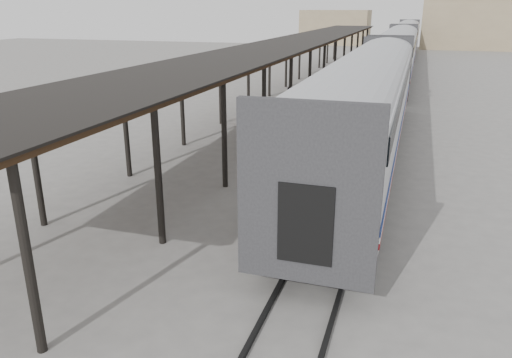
{
  "coord_description": "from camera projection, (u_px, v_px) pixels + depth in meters",
  "views": [
    {
      "loc": [
        5.14,
        -13.51,
        6.38
      ],
      "look_at": [
        1.0,
        -0.54,
        1.7
      ],
      "focal_mm": 35.0,
      "sensor_mm": 36.0,
      "label": 1
    }
  ],
  "objects": [
    {
      "name": "train",
      "position": [
        397.0,
        52.0,
        44.37
      ],
      "size": [
        3.45,
        76.01,
        4.01
      ],
      "color": "silver",
      "rests_on": "ground"
    },
    {
      "name": "canopy",
      "position": [
        300.0,
        42.0,
        37.01
      ],
      "size": [
        4.9,
        64.3,
        4.15
      ],
      "color": "#422B19",
      "rests_on": "ground"
    },
    {
      "name": "ground",
      "position": [
        231.0,
        222.0,
        15.72
      ],
      "size": [
        160.0,
        160.0,
        0.0
      ],
      "primitive_type": "plane",
      "color": "slate",
      "rests_on": "ground"
    },
    {
      "name": "building_far",
      "position": [
        480.0,
        23.0,
        80.66
      ],
      "size": [
        18.0,
        10.0,
        8.0
      ],
      "primitive_type": "cube",
      "color": "tan",
      "rests_on": "ground"
    },
    {
      "name": "suitcase_stack",
      "position": [
        268.0,
        188.0,
        15.64
      ],
      "size": [
        1.2,
        1.21,
        0.44
      ],
      "rotation": [
        0.0,
        0.0,
        0.25
      ],
      "color": "#3E3D40",
      "rests_on": "baggage_cart"
    },
    {
      "name": "porter",
      "position": [
        264.0,
        175.0,
        14.45
      ],
      "size": [
        0.44,
        0.68,
        1.85
      ],
      "primitive_type": "imported",
      "rotation": [
        0.0,
        0.0,
        1.57
      ],
      "color": "navy",
      "rests_on": "baggage_cart"
    },
    {
      "name": "luggage_tug",
      "position": [
        261.0,
        115.0,
        28.68
      ],
      "size": [
        1.24,
        1.57,
        1.21
      ],
      "rotation": [
        0.0,
        0.0,
        -0.34
      ],
      "color": "maroon",
      "rests_on": "ground"
    },
    {
      "name": "rails",
      "position": [
        394.0,
        81.0,
        45.41
      ],
      "size": [
        1.54,
        150.0,
        0.12
      ],
      "color": "black",
      "rests_on": "ground"
    },
    {
      "name": "pedestrian",
      "position": [
        289.0,
        101.0,
        30.84
      ],
      "size": [
        1.13,
        0.67,
        1.81
      ],
      "primitive_type": "imported",
      "rotation": [
        0.0,
        0.0,
        2.91
      ],
      "color": "black",
      "rests_on": "ground"
    },
    {
      "name": "building_left",
      "position": [
        336.0,
        27.0,
        91.49
      ],
      "size": [
        12.0,
        8.0,
        6.0
      ],
      "primitive_type": "cube",
      "color": "tan",
      "rests_on": "ground"
    },
    {
      "name": "baggage_cart",
      "position": [
        270.0,
        204.0,
        15.41
      ],
      "size": [
        1.8,
        2.63,
        0.86
      ],
      "rotation": [
        0.0,
        0.0,
        0.25
      ],
      "color": "olive",
      "rests_on": "ground"
    }
  ]
}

